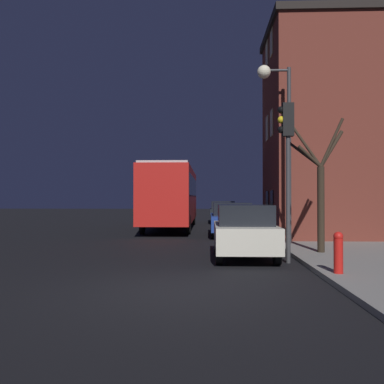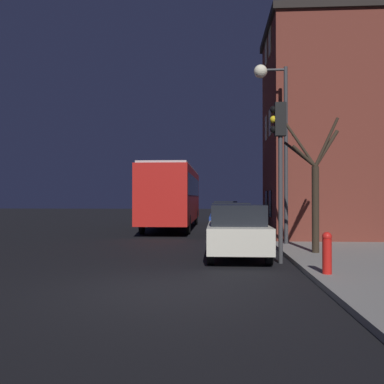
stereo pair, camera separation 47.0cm
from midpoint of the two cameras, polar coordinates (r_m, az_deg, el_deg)
name	(u,v)px [view 2 (the right image)]	position (r m, az deg, el deg)	size (l,w,h in m)	color
ground_plane	(163,289)	(8.43, -2.32, -12.86)	(120.00, 120.00, 0.00)	black
brick_building	(316,130)	(19.46, 16.87, 7.88)	(4.31, 5.15, 9.09)	brown
streetlamp	(274,113)	(15.95, 11.68, 10.23)	(1.21, 0.49, 6.45)	#38383A
traffic_light	(279,148)	(11.87, 12.67, 5.74)	(0.43, 0.24, 4.33)	#38383A
bare_tree	(314,187)	(13.52, 16.97, 0.66)	(1.66, 1.43, 4.09)	#2D2319
bus	(173,193)	(24.33, -2.00, -0.09)	(2.46, 11.16, 3.44)	red
car_near_lane	(237,231)	(12.56, 7.16, -5.19)	(1.71, 3.81, 1.56)	beige
car_mid_lane	(230,219)	(19.91, 5.82, -3.55)	(1.89, 4.75, 1.54)	navy
car_far_lane	(225,212)	(30.30, 4.90, -2.64)	(1.78, 4.48, 1.52)	black
fire_hydrant	(327,252)	(9.82, 18.88, -7.56)	(0.21, 0.21, 0.91)	red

